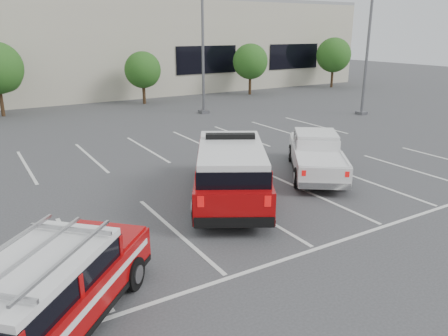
{
  "coord_description": "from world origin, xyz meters",
  "views": [
    {
      "loc": [
        -7.4,
        -10.37,
        5.48
      ],
      "look_at": [
        -0.11,
        1.62,
        1.05
      ],
      "focal_mm": 35.0,
      "sensor_mm": 36.0,
      "label": 1
    }
  ],
  "objects_px": {
    "tree_mid_right": "(144,71)",
    "light_pole_right": "(369,35)",
    "tree_right": "(251,63)",
    "light_pole_mid": "(203,35)",
    "white_pickup": "(316,158)",
    "ladder_suv": "(53,295)",
    "convention_building": "(48,39)",
    "tree_far_right": "(334,56)",
    "fire_chief_suv": "(231,175)"
  },
  "relations": [
    {
      "from": "fire_chief_suv",
      "to": "ladder_suv",
      "type": "height_order",
      "value": "fire_chief_suv"
    },
    {
      "from": "ladder_suv",
      "to": "light_pole_right",
      "type": "bearing_deg",
      "value": 73.83
    },
    {
      "from": "tree_far_right",
      "to": "white_pickup",
      "type": "distance_m",
      "value": 28.98
    },
    {
      "from": "tree_far_right",
      "to": "tree_right",
      "type": "bearing_deg",
      "value": -180.0
    },
    {
      "from": "tree_right",
      "to": "white_pickup",
      "type": "relative_size",
      "value": 0.84
    },
    {
      "from": "tree_far_right",
      "to": "ladder_suv",
      "type": "distance_m",
      "value": 40.13
    },
    {
      "from": "tree_right",
      "to": "ladder_suv",
      "type": "xyz_separation_m",
      "value": [
        -21.55,
        -24.7,
        -2.03
      ]
    },
    {
      "from": "tree_mid_right",
      "to": "light_pole_mid",
      "type": "height_order",
      "value": "light_pole_mid"
    },
    {
      "from": "light_pole_right",
      "to": "white_pickup",
      "type": "bearing_deg",
      "value": -145.27
    },
    {
      "from": "tree_far_right",
      "to": "white_pickup",
      "type": "bearing_deg",
      "value": -135.86
    },
    {
      "from": "light_pole_mid",
      "to": "fire_chief_suv",
      "type": "relative_size",
      "value": 1.58
    },
    {
      "from": "convention_building",
      "to": "tree_mid_right",
      "type": "relative_size",
      "value": 15.04
    },
    {
      "from": "fire_chief_suv",
      "to": "white_pickup",
      "type": "bearing_deg",
      "value": 38.3
    },
    {
      "from": "tree_right",
      "to": "fire_chief_suv",
      "type": "height_order",
      "value": "tree_right"
    },
    {
      "from": "tree_mid_right",
      "to": "light_pole_mid",
      "type": "bearing_deg",
      "value": -72.48
    },
    {
      "from": "tree_mid_right",
      "to": "white_pickup",
      "type": "height_order",
      "value": "tree_mid_right"
    },
    {
      "from": "tree_mid_right",
      "to": "tree_right",
      "type": "height_order",
      "value": "tree_right"
    },
    {
      "from": "tree_right",
      "to": "tree_far_right",
      "type": "relative_size",
      "value": 0.91
    },
    {
      "from": "light_pole_mid",
      "to": "fire_chief_suv",
      "type": "bearing_deg",
      "value": -115.59
    },
    {
      "from": "fire_chief_suv",
      "to": "ladder_suv",
      "type": "relative_size",
      "value": 1.38
    },
    {
      "from": "tree_mid_right",
      "to": "fire_chief_suv",
      "type": "bearing_deg",
      "value": -103.89
    },
    {
      "from": "light_pole_right",
      "to": "tree_far_right",
      "type": "bearing_deg",
      "value": 52.96
    },
    {
      "from": "convention_building",
      "to": "tree_right",
      "type": "height_order",
      "value": "convention_building"
    },
    {
      "from": "convention_building",
      "to": "tree_mid_right",
      "type": "height_order",
      "value": "convention_building"
    },
    {
      "from": "convention_building",
      "to": "tree_right",
      "type": "bearing_deg",
      "value": -33.37
    },
    {
      "from": "white_pickup",
      "to": "ladder_suv",
      "type": "distance_m",
      "value": 11.76
    },
    {
      "from": "tree_right",
      "to": "light_pole_right",
      "type": "relative_size",
      "value": 0.43
    },
    {
      "from": "tree_right",
      "to": "light_pole_mid",
      "type": "relative_size",
      "value": 0.43
    },
    {
      "from": "tree_right",
      "to": "convention_building",
      "type": "bearing_deg",
      "value": 146.63
    },
    {
      "from": "tree_right",
      "to": "ladder_suv",
      "type": "relative_size",
      "value": 0.94
    },
    {
      "from": "tree_far_right",
      "to": "ladder_suv",
      "type": "height_order",
      "value": "tree_far_right"
    },
    {
      "from": "light_pole_right",
      "to": "fire_chief_suv",
      "type": "distance_m",
      "value": 18.74
    },
    {
      "from": "convention_building",
      "to": "tree_mid_right",
      "type": "distance_m",
      "value": 11.2
    },
    {
      "from": "convention_building",
      "to": "light_pole_right",
      "type": "relative_size",
      "value": 5.86
    },
    {
      "from": "tree_mid_right",
      "to": "light_pole_right",
      "type": "xyz_separation_m",
      "value": [
        10.91,
        -12.05,
        2.68
      ]
    },
    {
      "from": "light_pole_right",
      "to": "tree_right",
      "type": "bearing_deg",
      "value": 94.31
    },
    {
      "from": "white_pickup",
      "to": "ladder_suv",
      "type": "bearing_deg",
      "value": -120.75
    },
    {
      "from": "convention_building",
      "to": "tree_right",
      "type": "xyz_separation_m",
      "value": [
        14.91,
        -9.82,
        -1.95
      ]
    },
    {
      "from": "light_pole_right",
      "to": "ladder_suv",
      "type": "distance_m",
      "value": 26.16
    },
    {
      "from": "light_pole_mid",
      "to": "white_pickup",
      "type": "relative_size",
      "value": 1.94
    },
    {
      "from": "tree_mid_right",
      "to": "ladder_suv",
      "type": "bearing_deg",
      "value": -115.06
    },
    {
      "from": "light_pole_mid",
      "to": "ladder_suv",
      "type": "distance_m",
      "value": 23.43
    },
    {
      "from": "tree_mid_right",
      "to": "tree_far_right",
      "type": "distance_m",
      "value": 20.01
    },
    {
      "from": "light_pole_mid",
      "to": "ladder_suv",
      "type": "relative_size",
      "value": 2.19
    },
    {
      "from": "tree_far_right",
      "to": "fire_chief_suv",
      "type": "xyz_separation_m",
      "value": [
        -25.13,
        -20.73,
        -2.15
      ]
    },
    {
      "from": "tree_mid_right",
      "to": "light_pole_right",
      "type": "height_order",
      "value": "light_pole_right"
    },
    {
      "from": "tree_right",
      "to": "light_pole_mid",
      "type": "height_order",
      "value": "light_pole_mid"
    },
    {
      "from": "fire_chief_suv",
      "to": "tree_far_right",
      "type": "bearing_deg",
      "value": 69.78
    },
    {
      "from": "light_pole_mid",
      "to": "white_pickup",
      "type": "xyz_separation_m",
      "value": [
        -2.63,
        -14.06,
        -4.55
      ]
    },
    {
      "from": "tree_far_right",
      "to": "tree_mid_right",
      "type": "bearing_deg",
      "value": -180.0
    }
  ]
}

